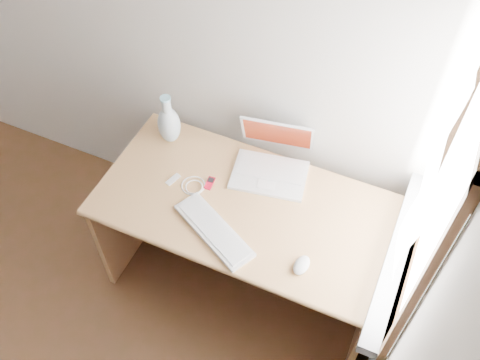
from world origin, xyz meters
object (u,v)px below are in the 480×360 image
at_px(external_keyboard, 214,230).
at_px(vase, 169,124).
at_px(desk, 252,217).
at_px(laptop, 273,162).

height_order(external_keyboard, vase, vase).
height_order(desk, external_keyboard, external_keyboard).
bearing_deg(vase, external_keyboard, -42.96).
relative_size(desk, vase, 4.80).
relative_size(desk, laptop, 3.53).
distance_m(laptop, external_keyboard, 0.47).
xyz_separation_m(desk, laptop, (0.04, 0.17, 0.27)).
distance_m(desk, laptop, 0.32).
bearing_deg(desk, external_keyboard, -103.73).
distance_m(external_keyboard, vase, 0.63).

